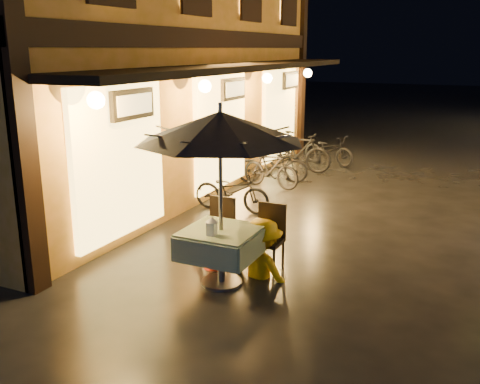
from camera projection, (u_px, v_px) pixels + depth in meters
The scene contains 14 objects.
ground at pixel (319, 297), 6.90m from camera, with size 90.00×90.00×0.00m, color black.
west_building at pixel (128, 20), 11.77m from camera, with size 5.90×11.40×7.40m.
cafe_table at pixel (221, 243), 7.16m from camera, with size 0.99×0.99×0.78m.
patio_umbrella at pixel (220, 127), 6.76m from camera, with size 2.20×2.20×2.46m.
cafe_chair_left at pixel (220, 226), 7.98m from camera, with size 0.42×0.42×0.97m.
cafe_chair_right at pixel (269, 234), 7.66m from camera, with size 0.42×0.42×0.97m.
table_lantern at pixel (212, 225), 6.85m from camera, with size 0.16×0.16×0.25m.
person_orange at pixel (213, 220), 7.76m from camera, with size 0.68×0.53×1.40m, color #C51700.
person_yellow at pixel (262, 221), 7.39m from camera, with size 1.04×0.60×1.61m, color #FFBB08.
bicycle_0 at pixel (232, 191), 10.46m from camera, with size 0.55×1.58×0.83m, color black.
bicycle_1 at pixel (271, 169), 12.25m from camera, with size 0.42×1.48×0.89m, color black.
bicycle_2 at pixel (273, 165), 12.68m from camera, with size 0.59×1.68×0.88m, color black.
bicycle_3 at pixel (299, 152), 13.85m from camera, with size 0.49×1.75×1.05m, color black.
bicycle_4 at pixel (329, 150), 14.72m from camera, with size 0.54×1.56×0.82m, color black.
Camera 1 is at (1.73, -6.15, 3.11)m, focal length 40.00 mm.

